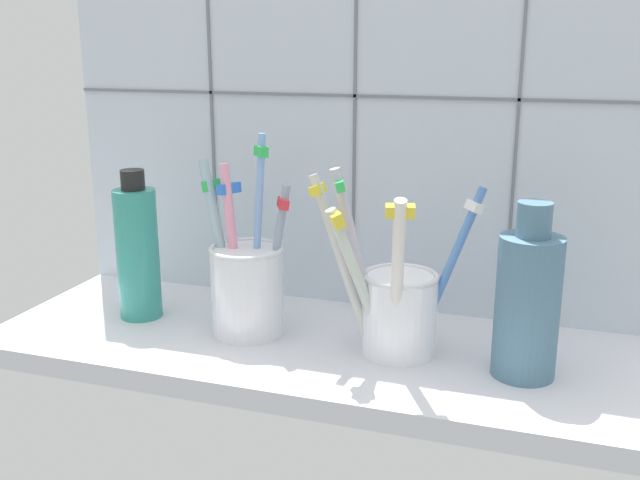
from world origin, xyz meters
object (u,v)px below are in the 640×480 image
object	(u,v)px
toothbrush_cup_right	(395,305)
ceramic_vase	(528,302)
toothbrush_cup_left	(246,284)
soap_bottle	(138,251)

from	to	relation	value
toothbrush_cup_right	ceramic_vase	distance (cm)	11.50
toothbrush_cup_left	ceramic_vase	xyz separation A→B (cm)	(26.02, -1.02, 1.57)
toothbrush_cup_left	toothbrush_cup_right	distance (cm)	14.68
ceramic_vase	toothbrush_cup_left	bearing A→B (deg)	177.76
toothbrush_cup_right	soap_bottle	size ratio (longest dim) A/B	1.12
toothbrush_cup_right	soap_bottle	bearing A→B (deg)	177.63
toothbrush_cup_right	soap_bottle	xyz separation A→B (cm)	(-26.91, 1.11, 2.23)
ceramic_vase	soap_bottle	xyz separation A→B (cm)	(-38.25, 1.78, 0.42)
toothbrush_cup_left	soap_bottle	size ratio (longest dim) A/B	1.26
toothbrush_cup_left	ceramic_vase	world-z (taller)	toothbrush_cup_left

